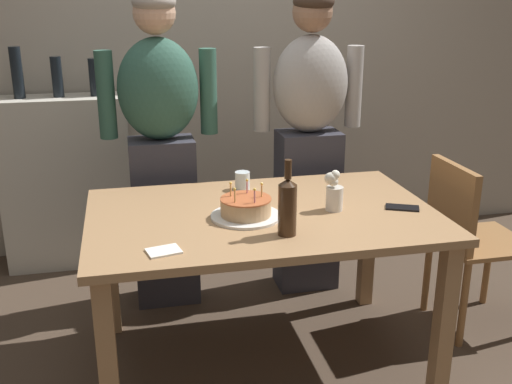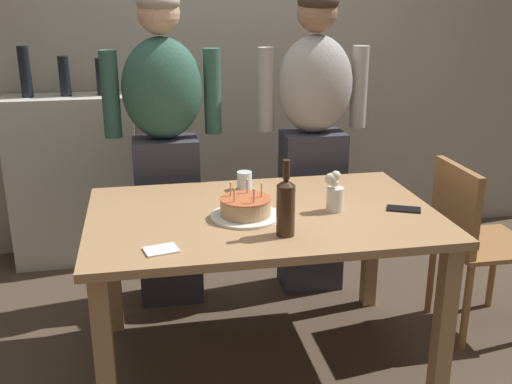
% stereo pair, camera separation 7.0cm
% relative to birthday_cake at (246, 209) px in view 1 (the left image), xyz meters
% --- Properties ---
extents(ground_plane, '(10.00, 10.00, 0.00)m').
position_rel_birthday_cake_xyz_m(ground_plane, '(0.08, 0.05, -0.78)').
color(ground_plane, '#47382B').
extents(back_wall, '(5.20, 0.10, 2.60)m').
position_rel_birthday_cake_xyz_m(back_wall, '(0.08, 1.60, 0.52)').
color(back_wall, '#9E9384').
rests_on(back_wall, ground_plane).
extents(dining_table, '(1.50, 0.96, 0.74)m').
position_rel_birthday_cake_xyz_m(dining_table, '(0.08, 0.05, -0.14)').
color(dining_table, '#A37A51').
rests_on(dining_table, ground_plane).
extents(birthday_cake, '(0.30, 0.30, 0.15)m').
position_rel_birthday_cake_xyz_m(birthday_cake, '(0.00, 0.00, 0.00)').
color(birthday_cake, white).
rests_on(birthday_cake, dining_table).
extents(water_glass_near, '(0.07, 0.07, 0.09)m').
position_rel_birthday_cake_xyz_m(water_glass_near, '(0.06, 0.38, 0.00)').
color(water_glass_near, silver).
rests_on(water_glass_near, dining_table).
extents(wine_bottle, '(0.07, 0.07, 0.31)m').
position_rel_birthday_cake_xyz_m(wine_bottle, '(0.12, -0.22, 0.08)').
color(wine_bottle, '#382314').
rests_on(wine_bottle, dining_table).
extents(cell_phone, '(0.16, 0.13, 0.01)m').
position_rel_birthday_cake_xyz_m(cell_phone, '(0.70, -0.04, -0.04)').
color(cell_phone, black).
rests_on(cell_phone, dining_table).
extents(napkin_stack, '(0.14, 0.12, 0.01)m').
position_rel_birthday_cake_xyz_m(napkin_stack, '(-0.37, -0.28, -0.04)').
color(napkin_stack, white).
rests_on(napkin_stack, dining_table).
extents(flower_vase, '(0.08, 0.07, 0.18)m').
position_rel_birthday_cake_xyz_m(flower_vase, '(0.39, 0.01, 0.05)').
color(flower_vase, silver).
rests_on(flower_vase, dining_table).
extents(person_man_bearded, '(0.61, 0.27, 1.66)m').
position_rel_birthday_cake_xyz_m(person_man_bearded, '(-0.30, 0.75, 0.09)').
color(person_man_bearded, '#33333D').
rests_on(person_man_bearded, ground_plane).
extents(person_woman_cardigan, '(0.61, 0.27, 1.66)m').
position_rel_birthday_cake_xyz_m(person_woman_cardigan, '(0.51, 0.75, 0.09)').
color(person_woman_cardigan, '#33333D').
rests_on(person_woman_cardigan, ground_plane).
extents(dining_chair, '(0.42, 0.42, 0.87)m').
position_rel_birthday_cake_xyz_m(dining_chair, '(1.14, 0.13, -0.26)').
color(dining_chair, olive).
rests_on(dining_chair, ground_plane).
extents(shelf_cabinet, '(0.77, 0.30, 1.35)m').
position_rel_birthday_cake_xyz_m(shelf_cabinet, '(-0.84, 1.38, -0.24)').
color(shelf_cabinet, beige).
rests_on(shelf_cabinet, ground_plane).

